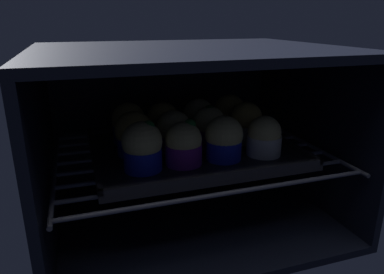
% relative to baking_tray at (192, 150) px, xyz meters
% --- Properties ---
extents(oven_cavity, '(0.59, 0.47, 0.37)m').
position_rel_baking_tray_xyz_m(oven_cavity, '(0.00, 0.05, 0.02)').
color(oven_cavity, black).
rests_on(oven_cavity, ground).
extents(oven_rack, '(0.55, 0.42, 0.01)m').
position_rel_baking_tray_xyz_m(oven_rack, '(0.00, 0.01, -0.01)').
color(oven_rack, '#444756').
rests_on(oven_rack, oven_cavity).
extents(baking_tray, '(0.40, 0.32, 0.02)m').
position_rel_baking_tray_xyz_m(baking_tray, '(0.00, 0.00, 0.00)').
color(baking_tray, black).
rests_on(baking_tray, oven_rack).
extents(muffin_row0_col0, '(0.07, 0.07, 0.09)m').
position_rel_baking_tray_xyz_m(muffin_row0_col0, '(-0.12, -0.08, 0.05)').
color(muffin_row0_col0, '#1928B7').
rests_on(muffin_row0_col0, baking_tray).
extents(muffin_row0_col1, '(0.07, 0.07, 0.08)m').
position_rel_baking_tray_xyz_m(muffin_row0_col1, '(-0.04, -0.08, 0.04)').
color(muffin_row0_col1, '#7A238C').
rests_on(muffin_row0_col1, baking_tray).
extents(muffin_row0_col2, '(0.07, 0.07, 0.08)m').
position_rel_baking_tray_xyz_m(muffin_row0_col2, '(0.04, -0.08, 0.04)').
color(muffin_row0_col2, '#1928B7').
rests_on(muffin_row0_col2, baking_tray).
extents(muffin_row0_col3, '(0.07, 0.07, 0.08)m').
position_rel_baking_tray_xyz_m(muffin_row0_col3, '(0.12, -0.08, 0.04)').
color(muffin_row0_col3, silver).
rests_on(muffin_row0_col3, baking_tray).
extents(muffin_row1_col0, '(0.07, 0.07, 0.09)m').
position_rel_baking_tray_xyz_m(muffin_row1_col0, '(-0.12, 0.00, 0.05)').
color(muffin_row1_col0, '#1928B7').
rests_on(muffin_row1_col0, baking_tray).
extents(muffin_row1_col1, '(0.07, 0.07, 0.08)m').
position_rel_baking_tray_xyz_m(muffin_row1_col1, '(-0.04, 0.00, 0.04)').
color(muffin_row1_col1, '#7A238C').
rests_on(muffin_row1_col1, baking_tray).
extents(muffin_row1_col2, '(0.07, 0.07, 0.09)m').
position_rel_baking_tray_xyz_m(muffin_row1_col2, '(0.04, 0.00, 0.05)').
color(muffin_row1_col2, '#7A238C').
rests_on(muffin_row1_col2, baking_tray).
extents(muffin_row1_col3, '(0.07, 0.07, 0.09)m').
position_rel_baking_tray_xyz_m(muffin_row1_col3, '(0.12, 0.00, 0.05)').
color(muffin_row1_col3, silver).
rests_on(muffin_row1_col3, baking_tray).
extents(muffin_row2_col0, '(0.07, 0.07, 0.09)m').
position_rel_baking_tray_xyz_m(muffin_row2_col0, '(-0.12, 0.08, 0.05)').
color(muffin_row2_col0, '#1928B7').
rests_on(muffin_row2_col0, baking_tray).
extents(muffin_row2_col1, '(0.07, 0.07, 0.08)m').
position_rel_baking_tray_xyz_m(muffin_row2_col1, '(-0.04, 0.08, 0.04)').
color(muffin_row2_col1, '#1928B7').
rests_on(muffin_row2_col1, baking_tray).
extents(muffin_row2_col2, '(0.07, 0.07, 0.08)m').
position_rel_baking_tray_xyz_m(muffin_row2_col2, '(0.04, 0.08, 0.04)').
color(muffin_row2_col2, '#1928B7').
rests_on(muffin_row2_col2, baking_tray).
extents(muffin_row2_col3, '(0.07, 0.07, 0.09)m').
position_rel_baking_tray_xyz_m(muffin_row2_col3, '(0.12, 0.08, 0.05)').
color(muffin_row2_col3, '#7A238C').
rests_on(muffin_row2_col3, baking_tray).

